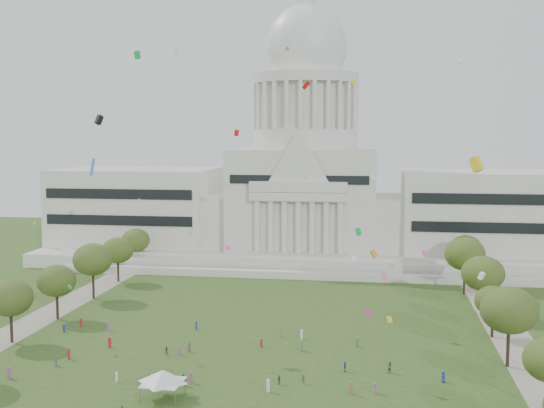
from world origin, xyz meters
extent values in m
plane|color=#314C1E|center=(0.00, 0.00, 0.00)|extent=(400.00, 400.00, 0.00)
cube|color=beige|center=(0.00, 115.00, 2.00)|extent=(160.00, 60.00, 4.00)
cube|color=beige|center=(0.00, 82.00, 1.00)|extent=(130.00, 3.00, 2.00)
cube|color=beige|center=(0.00, 90.00, 2.50)|extent=(140.00, 3.00, 5.00)
cube|color=beige|center=(-55.00, 114.00, 15.00)|extent=(50.00, 34.00, 22.00)
cube|color=beige|center=(55.00, 114.00, 15.00)|extent=(50.00, 34.00, 22.00)
cube|color=beige|center=(-27.00, 112.00, 12.00)|extent=(12.00, 26.00, 16.00)
cube|color=beige|center=(27.00, 112.00, 12.00)|extent=(12.00, 26.00, 16.00)
cube|color=beige|center=(0.00, 114.00, 18.00)|extent=(44.00, 38.00, 28.00)
cube|color=beige|center=(0.00, 94.00, 21.20)|extent=(28.00, 3.00, 2.40)
cube|color=black|center=(-55.00, 96.80, 17.00)|extent=(46.00, 0.40, 11.00)
cube|color=black|center=(55.00, 96.80, 17.00)|extent=(46.00, 0.40, 11.00)
cylinder|color=beige|center=(0.00, 114.00, 37.40)|extent=(32.00, 32.00, 6.00)
cylinder|color=beige|center=(0.00, 114.00, 47.40)|extent=(28.00, 28.00, 14.00)
cylinder|color=beige|center=(0.00, 114.00, 55.90)|extent=(32.40, 32.40, 3.00)
cylinder|color=beige|center=(0.00, 114.00, 61.40)|extent=(22.00, 22.00, 8.00)
ellipsoid|color=silver|center=(0.00, 114.00, 65.40)|extent=(25.00, 25.00, 26.20)
cylinder|color=beige|center=(0.00, 114.00, 78.90)|extent=(6.00, 6.00, 5.00)
cube|color=gray|center=(-48.00, 30.00, 0.02)|extent=(8.00, 160.00, 0.04)
cube|color=gray|center=(48.00, 30.00, 0.02)|extent=(8.00, 160.00, 0.04)
cylinder|color=black|center=(-45.04, 17.30, 2.73)|extent=(0.56, 0.56, 5.47)
ellipsoid|color=#36471B|center=(-45.04, 17.30, 8.53)|extent=(8.42, 8.42, 6.89)
cylinder|color=black|center=(44.17, 17.44, 3.10)|extent=(0.56, 0.56, 6.20)
ellipsoid|color=#35471A|center=(44.17, 17.44, 9.68)|extent=(9.55, 9.55, 7.82)
cylinder|color=black|center=(-44.09, 33.92, 2.64)|extent=(0.56, 0.56, 5.27)
ellipsoid|color=#354619|center=(-44.09, 33.92, 8.23)|extent=(8.12, 8.12, 6.65)
cylinder|color=black|center=(44.40, 34.48, 2.28)|extent=(0.56, 0.56, 4.56)
ellipsoid|color=#394719|center=(44.40, 34.48, 7.11)|extent=(7.01, 7.01, 5.74)
cylinder|color=black|center=(-44.08, 52.42, 3.02)|extent=(0.56, 0.56, 6.03)
ellipsoid|color=#3B4D1C|center=(-44.08, 52.42, 9.41)|extent=(9.29, 9.29, 7.60)
cylinder|color=black|center=(44.76, 50.04, 2.98)|extent=(0.56, 0.56, 5.97)
ellipsoid|color=#3D4D1A|center=(44.76, 50.04, 9.31)|extent=(9.19, 9.19, 7.52)
cylinder|color=black|center=(-45.22, 71.01, 2.70)|extent=(0.56, 0.56, 5.41)
ellipsoid|color=#3D5017|center=(-45.22, 71.01, 8.44)|extent=(8.33, 8.33, 6.81)
cylinder|color=black|center=(43.49, 70.19, 3.19)|extent=(0.56, 0.56, 6.37)
ellipsoid|color=#374E17|center=(43.49, 70.19, 9.94)|extent=(9.82, 9.82, 8.03)
cylinder|color=black|center=(-46.87, 89.14, 2.66)|extent=(0.56, 0.56, 5.32)
ellipsoid|color=#3B4F18|center=(-46.87, 89.14, 8.29)|extent=(8.19, 8.19, 6.70)
cylinder|color=black|center=(45.96, 88.13, 2.73)|extent=(0.56, 0.56, 5.47)
ellipsoid|color=#3A511C|center=(45.96, 88.13, 8.53)|extent=(8.42, 8.42, 6.89)
cylinder|color=#4C4C4C|center=(-11.19, -7.19, 1.16)|extent=(0.12, 0.12, 2.32)
cylinder|color=#4C4C4C|center=(-5.99, -7.19, 1.16)|extent=(0.12, 0.12, 2.32)
cylinder|color=#4C4C4C|center=(-11.19, -2.00, 1.16)|extent=(0.12, 0.12, 2.32)
cylinder|color=#4C4C4C|center=(-5.99, -2.00, 1.16)|extent=(0.12, 0.12, 2.32)
cube|color=silver|center=(-8.59, -4.59, 2.41)|extent=(5.77, 5.77, 0.19)
pyramid|color=silver|center=(-8.59, -4.59, 3.43)|extent=(8.08, 8.08, 1.86)
imported|color=navy|center=(32.87, 8.35, 0.87)|extent=(0.92, 1.02, 1.74)
imported|color=#33723F|center=(24.71, 11.42, 0.96)|extent=(1.10, 1.01, 1.92)
imported|color=#4C4C51|center=(11.14, 4.58, 0.77)|extent=(1.05, 1.07, 1.53)
imported|color=#33723F|center=(7.51, 3.56, 0.76)|extent=(0.74, 1.00, 1.52)
imported|color=#4C4C51|center=(-7.12, 0.82, 0.91)|extent=(1.67, 1.64, 1.81)
imported|color=#4C4C51|center=(-14.16, 14.69, 0.78)|extent=(0.87, 0.69, 1.57)
imported|color=#994C8C|center=(22.34, 2.12, 0.82)|extent=(0.77, 1.16, 1.65)
imported|color=navy|center=(17.37, 10.79, 0.84)|extent=(0.58, 1.01, 1.67)
cube|color=#994C8C|center=(-35.47, -0.39, 0.90)|extent=(0.39, 0.53, 1.80)
cube|color=silver|center=(6.29, 0.29, 0.96)|extent=(0.54, 0.60, 1.92)
cube|color=#33723F|center=(18.99, 24.82, 0.76)|extent=(0.47, 0.41, 1.52)
cube|color=#4C4C51|center=(-30.78, 6.23, 0.79)|extent=(0.33, 0.46, 1.58)
cube|color=#994C8C|center=(-30.16, 27.30, 0.96)|extent=(0.53, 0.60, 1.93)
cube|color=navy|center=(-13.09, 30.78, 0.85)|extent=(0.46, 0.53, 1.69)
cube|color=#B21E1E|center=(-36.60, 28.99, 0.87)|extent=(0.53, 0.53, 1.75)
cube|color=olive|center=(-9.76, 3.79, 0.80)|extent=(0.34, 0.47, 1.61)
cube|color=olive|center=(4.36, 28.30, 0.87)|extent=(0.53, 0.42, 1.74)
cube|color=#33723F|center=(9.19, 20.39, 0.91)|extent=(0.38, 0.53, 1.81)
cube|color=olive|center=(18.65, 1.25, 0.93)|extent=(0.58, 0.49, 1.85)
cube|color=#4C4C51|center=(-10.70, 17.01, 0.81)|extent=(0.39, 0.49, 1.63)
cube|color=silver|center=(-17.97, 0.85, 0.76)|extent=(0.46, 0.46, 1.52)
cube|color=#994C8C|center=(-6.24, 2.00, 0.85)|extent=(0.49, 0.35, 1.70)
cube|color=#994C8C|center=(-11.85, 14.86, 0.79)|extent=(0.41, 0.49, 1.58)
cube|color=#B21E1E|center=(1.61, 21.78, 0.73)|extent=(0.40, 0.45, 1.46)
cube|color=silver|center=(8.38, 27.53, 0.91)|extent=(0.49, 0.56, 1.82)
cube|color=olive|center=(-7.11, 9.84, 0.74)|extent=(0.40, 0.46, 1.48)
cube|color=#B21E1E|center=(-30.21, 9.91, 0.92)|extent=(0.56, 0.56, 1.85)
cube|color=#B21E1E|center=(-25.69, 17.12, 0.92)|extent=(0.56, 0.44, 1.84)
cube|color=navy|center=(-38.39, 25.08, 0.76)|extent=(0.39, 0.47, 1.53)
camera|label=1|loc=(22.04, -98.02, 38.62)|focal=45.00mm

